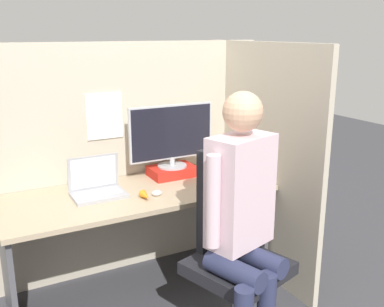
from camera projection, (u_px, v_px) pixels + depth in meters
The scene contains 11 objects.
cubicle_panel_back at pixel (119, 161), 3.13m from camera, with size 2.20×0.05×1.62m.
cubicle_panel_right at pixel (258, 160), 3.16m from camera, with size 0.04×1.31×1.62m.
desk at pixel (139, 214), 2.89m from camera, with size 1.70×0.68×0.70m.
paper_box at pixel (172, 171), 3.14m from camera, with size 0.31×0.22×0.07m.
monitor at pixel (172, 135), 3.07m from camera, with size 0.61×0.20×0.43m.
laptop at pixel (97, 188), 2.76m from camera, with size 0.32×0.22×0.24m.
mouse at pixel (157, 193), 2.76m from camera, with size 0.06×0.04×0.04m.
stapler at pixel (237, 170), 3.20m from camera, with size 0.04×0.17×0.05m.
carrot_toy at pixel (145, 196), 2.69m from camera, with size 0.05×0.12×0.05m.
office_chair at pixel (233, 242), 2.47m from camera, with size 0.58×0.62×1.08m.
person at pixel (243, 210), 2.25m from camera, with size 0.46×0.49×1.41m.
Camera 1 is at (-0.96, -2.19, 1.69)m, focal length 42.00 mm.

